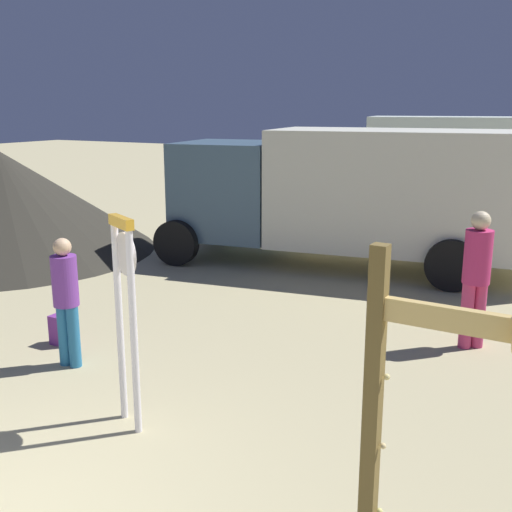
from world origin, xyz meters
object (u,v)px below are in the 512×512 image
Objects in this scene: standing_clock at (126,300)px; box_truck_far at (413,152)px; person_near_clock at (66,296)px; dome_tent at (1,201)px; arrow_sign at (430,385)px; box_truck_near at (359,191)px; person_distant at (476,273)px; backpack at (61,330)px.

box_truck_far is at bearing 95.99° from standing_clock.
person_near_clock is 0.25× the size of dome_tent.
person_near_clock is at bearing 159.80° from arrow_sign.
box_truck_near is at bearing 18.61° from dome_tent.
person_distant is (4.20, 2.94, 0.12)m from person_near_clock.
backpack is 6.28m from box_truck_near.
dome_tent is (-5.09, 3.38, 0.90)m from backpack.
box_truck_far is at bearing 90.96° from person_near_clock.
dome_tent is at bearing -112.25° from box_truck_far.
box_truck_far is (-4.49, 14.13, 0.49)m from person_distant.
standing_clock reaches higher than person_near_clock.
box_truck_far reaches higher than person_distant.
arrow_sign reaches higher than person_near_clock.
arrow_sign is 11.76m from dome_tent.
arrow_sign is at bearing -17.12° from standing_clock.
box_truck_near reaches higher than person_distant.
dome_tent is at bearing 147.74° from standing_clock.
standing_clock is at bearing -25.85° from person_near_clock.
person_near_clock is (-1.58, 0.77, -0.40)m from standing_clock.
person_near_clock is 0.88× the size of person_distant.
box_truck_far is (0.33, 16.61, 1.31)m from backpack.
person_distant is (2.62, 3.71, -0.28)m from standing_clock.
standing_clock reaches higher than person_distant.
dome_tent is (-10.36, 5.55, -0.42)m from arrow_sign.
arrow_sign is 19.42m from box_truck_far.
dome_tent is at bearing 146.43° from backpack.
person_distant reaches higher than backpack.
person_near_clock is 5.13m from person_distant.
backpack is at bearing -33.57° from dome_tent.
arrow_sign is at bearing -28.16° from dome_tent.
backpack is (-5.27, 2.17, -1.32)m from arrow_sign.
arrow_sign reaches higher than person_distant.
dome_tent reaches higher than standing_clock.
arrow_sign is 5.85m from backpack.
person_distant is (4.81, 2.49, 0.82)m from backpack.
box_truck_near is 7.57m from dome_tent.
arrow_sign reaches higher than dome_tent.
standing_clock is 5.28× the size of backpack.
person_near_clock is 0.21× the size of box_truck_near.
standing_clock is 17.93m from box_truck_far.
box_truck_far reaches higher than person_near_clock.
person_distant is 0.28× the size of dome_tent.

